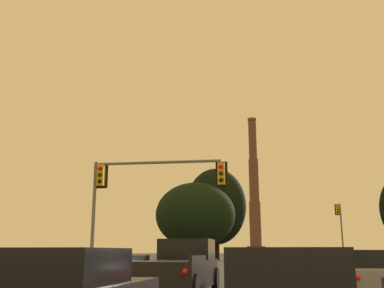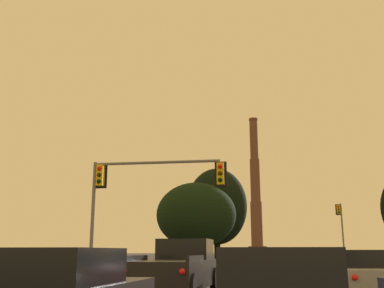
% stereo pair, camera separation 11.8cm
% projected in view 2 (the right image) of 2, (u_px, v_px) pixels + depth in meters
% --- Properties ---
extents(sedan_center_lane_front, '(2.15, 4.76, 1.43)m').
position_uv_depth(sedan_center_lane_front, '(270.00, 273.00, 14.95)').
color(sedan_center_lane_front, maroon).
rests_on(sedan_center_lane_front, ground_plane).
extents(sedan_right_lane_front, '(2.05, 4.73, 1.43)m').
position_uv_depth(sedan_right_lane_front, '(365.00, 274.00, 14.47)').
color(sedan_right_lane_front, gray).
rests_on(sedan_right_lane_front, ground_plane).
extents(pickup_truck_left_lane_front, '(2.36, 5.57, 1.82)m').
position_uv_depth(pickup_truck_left_lane_front, '(177.00, 269.00, 15.07)').
color(pickup_truck_left_lane_front, black).
rests_on(pickup_truck_left_lane_front, ground_plane).
extents(traffic_light_far_right, '(0.78, 0.50, 6.71)m').
position_uv_depth(traffic_light_far_right, '(341.00, 224.00, 51.07)').
color(traffic_light_far_right, slate).
rests_on(traffic_light_far_right, ground_plane).
extents(traffic_light_overhead_left, '(6.77, 0.50, 5.73)m').
position_uv_depth(traffic_light_overhead_left, '(138.00, 187.00, 21.88)').
color(traffic_light_overhead_left, slate).
rests_on(traffic_light_overhead_left, ground_plane).
extents(smokestack, '(6.76, 6.76, 51.60)m').
position_uv_depth(smokestack, '(256.00, 199.00, 167.19)').
color(smokestack, '#523427').
rests_on(smokestack, ground_plane).
extents(treeline_right_mid, '(9.74, 8.77, 14.60)m').
position_uv_depth(treeline_right_mid, '(217.00, 206.00, 72.50)').
color(treeline_right_mid, black).
rests_on(treeline_right_mid, ground_plane).
extents(treeline_left_mid, '(12.10, 10.89, 11.63)m').
position_uv_depth(treeline_left_mid, '(196.00, 215.00, 67.99)').
color(treeline_left_mid, black).
rests_on(treeline_left_mid, ground_plane).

